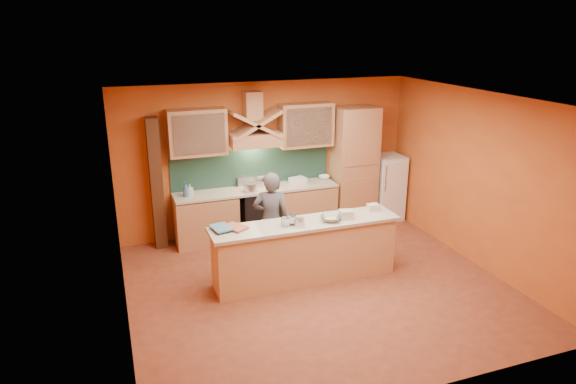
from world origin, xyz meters
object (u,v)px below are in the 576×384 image
object	(u,v)px
mixing_bowl	(331,218)
kitchen_scale	(300,223)
stove	(257,213)
person	(271,220)
fridge	(386,187)

from	to	relation	value
mixing_bowl	kitchen_scale	bearing A→B (deg)	-174.72
stove	person	distance (m)	1.35
person	kitchen_scale	world-z (taller)	person
stove	person	size ratio (longest dim) A/B	0.56
mixing_bowl	stove	bearing A→B (deg)	106.33
fridge	kitchen_scale	distance (m)	3.35
stove	fridge	world-z (taller)	fridge
person	kitchen_scale	size ratio (longest dim) A/B	13.11
mixing_bowl	person	bearing A→B (deg)	136.99
stove	mixing_bowl	world-z (taller)	mixing_bowl
stove	person	bearing A→B (deg)	-96.49
kitchen_scale	stove	bearing A→B (deg)	95.22
stove	fridge	xyz separation A→B (m)	(2.70, 0.00, 0.20)
stove	kitchen_scale	world-z (taller)	kitchen_scale
stove	fridge	distance (m)	2.71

